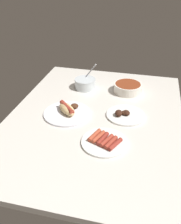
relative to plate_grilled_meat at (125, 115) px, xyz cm
name	(u,v)px	position (x,y,z in cm)	size (l,w,h in cm)	color
ground_plane	(95,119)	(-3.87, 15.25, -2.41)	(120.00, 90.00, 3.00)	silver
plate_grilled_meat	(125,115)	(0.00, 0.00, 0.00)	(20.44, 20.44, 4.05)	white
bowl_coleslaw	(85,83)	(26.82, 28.68, 2.55)	(13.22, 13.33, 15.82)	silver
plate_sausages	(105,141)	(-24.54, 6.29, 0.09)	(21.11, 21.11, 3.01)	white
plate_hotdog_assembled	(67,111)	(-5.15, 30.11, 0.79)	(25.09, 25.09, 5.61)	white
bowl_chili	(128,87)	(27.84, 1.90, 2.10)	(17.04, 17.04, 5.52)	white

